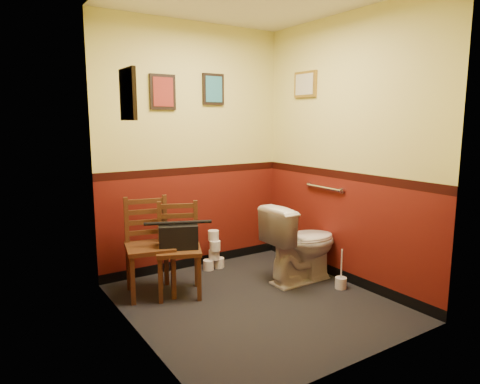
% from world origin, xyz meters
% --- Properties ---
extents(floor, '(2.20, 2.40, 0.00)m').
position_xyz_m(floor, '(0.00, 0.00, 0.00)').
color(floor, black).
rests_on(floor, ground).
extents(wall_back, '(2.20, 0.00, 2.70)m').
position_xyz_m(wall_back, '(0.00, 1.20, 1.35)').
color(wall_back, '#5C150E').
rests_on(wall_back, ground).
extents(wall_front, '(2.20, 0.00, 2.70)m').
position_xyz_m(wall_front, '(0.00, -1.20, 1.35)').
color(wall_front, '#5C150E').
rests_on(wall_front, ground).
extents(wall_left, '(0.00, 2.40, 2.70)m').
position_xyz_m(wall_left, '(-1.10, 0.00, 1.35)').
color(wall_left, '#5C150E').
rests_on(wall_left, ground).
extents(wall_right, '(0.00, 2.40, 2.70)m').
position_xyz_m(wall_right, '(1.10, 0.00, 1.35)').
color(wall_right, '#5C150E').
rests_on(wall_right, ground).
extents(grab_bar, '(0.05, 0.56, 0.06)m').
position_xyz_m(grab_bar, '(1.07, 0.25, 0.95)').
color(grab_bar, silver).
rests_on(grab_bar, wall_right).
extents(framed_print_back_a, '(0.28, 0.04, 0.36)m').
position_xyz_m(framed_print_back_a, '(-0.35, 1.18, 1.95)').
color(framed_print_back_a, black).
rests_on(framed_print_back_a, wall_back).
extents(framed_print_back_b, '(0.26, 0.04, 0.34)m').
position_xyz_m(framed_print_back_b, '(0.25, 1.18, 2.00)').
color(framed_print_back_b, black).
rests_on(framed_print_back_b, wall_back).
extents(framed_print_left, '(0.04, 0.30, 0.38)m').
position_xyz_m(framed_print_left, '(-1.08, 0.10, 1.85)').
color(framed_print_left, black).
rests_on(framed_print_left, wall_left).
extents(framed_print_right, '(0.04, 0.34, 0.28)m').
position_xyz_m(framed_print_right, '(1.08, 0.60, 2.05)').
color(framed_print_right, olive).
rests_on(framed_print_right, wall_right).
extents(toilet, '(0.82, 0.46, 0.80)m').
position_xyz_m(toilet, '(0.72, 0.19, 0.40)').
color(toilet, white).
rests_on(toilet, floor).
extents(toilet_brush, '(0.11, 0.11, 0.41)m').
position_xyz_m(toilet_brush, '(0.91, -0.19, 0.07)').
color(toilet_brush, silver).
rests_on(toilet_brush, floor).
extents(chair_left, '(0.52, 0.52, 0.93)m').
position_xyz_m(chair_left, '(-0.72, 0.75, 0.47)').
color(chair_left, '#59341A').
rests_on(chair_left, floor).
extents(chair_right, '(0.54, 0.54, 0.88)m').
position_xyz_m(chair_right, '(-0.48, 0.59, 0.44)').
color(chair_right, '#59341A').
rests_on(chair_right, floor).
extents(handbag, '(0.40, 0.30, 0.26)m').
position_xyz_m(handbag, '(-0.50, 0.55, 0.58)').
color(handbag, black).
rests_on(handbag, chair_right).
extents(tp_stack, '(0.25, 0.15, 0.44)m').
position_xyz_m(tp_stack, '(0.13, 1.00, 0.19)').
color(tp_stack, silver).
rests_on(tp_stack, floor).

